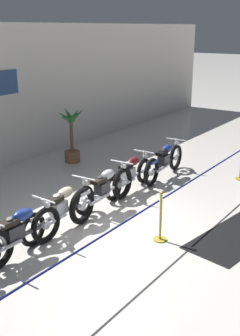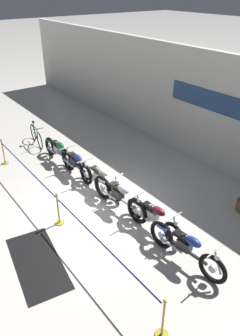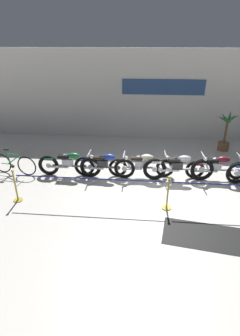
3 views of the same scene
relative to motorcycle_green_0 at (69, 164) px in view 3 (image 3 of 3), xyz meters
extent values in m
plane|color=silver|center=(3.29, -0.48, -0.47)|extent=(120.00, 120.00, 0.00)
cube|color=silver|center=(3.29, 4.64, 1.63)|extent=(28.00, 0.25, 4.20)
cube|color=navy|center=(3.45, 4.50, 2.04)|extent=(3.87, 0.04, 0.70)
torus|color=black|center=(0.77, 0.00, -0.09)|extent=(0.77, 0.13, 0.77)
torus|color=black|center=(-0.78, 0.01, -0.09)|extent=(0.77, 0.13, 0.77)
cylinder|color=silver|center=(0.77, 0.00, -0.09)|extent=(0.18, 0.08, 0.18)
cylinder|color=silver|center=(-0.78, 0.01, -0.09)|extent=(0.18, 0.08, 0.18)
cylinder|color=silver|center=(0.86, 0.00, 0.19)|extent=(0.30, 0.06, 0.59)
cube|color=silver|center=(-0.06, 0.00, 0.07)|extent=(0.36, 0.22, 0.26)
cylinder|color=silver|center=(-0.02, 0.00, 0.27)|extent=(0.18, 0.11, 0.24)
cylinder|color=silver|center=(-0.10, 0.00, 0.27)|extent=(0.18, 0.11, 0.24)
cylinder|color=silver|center=(-0.36, -0.14, -0.07)|extent=(0.70, 0.07, 0.07)
cube|color=#47474C|center=(-0.01, 0.00, -0.07)|extent=(1.24, 0.07, 0.06)
ellipsoid|color=#1E6B38|center=(0.17, 0.00, 0.33)|extent=(0.46, 0.22, 0.22)
cube|color=black|center=(-0.19, 0.00, 0.29)|extent=(0.40, 0.20, 0.09)
cube|color=#1E6B38|center=(-0.73, 0.01, 0.18)|extent=(0.32, 0.16, 0.08)
cylinder|color=silver|center=(0.75, 0.00, 0.46)|extent=(0.04, 0.62, 0.04)
sphere|color=silver|center=(0.83, 0.00, 0.32)|extent=(0.14, 0.14, 0.14)
torus|color=black|center=(1.99, 0.02, -0.10)|extent=(0.75, 0.13, 0.75)
torus|color=black|center=(0.53, 0.05, -0.10)|extent=(0.75, 0.13, 0.75)
cylinder|color=silver|center=(1.99, 0.02, -0.10)|extent=(0.18, 0.08, 0.18)
cylinder|color=silver|center=(0.53, 0.05, -0.10)|extent=(0.18, 0.08, 0.18)
cylinder|color=silver|center=(2.08, 0.02, 0.18)|extent=(0.30, 0.06, 0.59)
cube|color=#2D2D30|center=(1.21, 0.04, 0.06)|extent=(0.36, 0.23, 0.26)
cylinder|color=#2D2D30|center=(1.25, 0.03, 0.26)|extent=(0.18, 0.11, 0.24)
cylinder|color=#2D2D30|center=(1.17, 0.04, 0.26)|extent=(0.18, 0.11, 0.24)
cylinder|color=silver|center=(0.91, -0.10, -0.08)|extent=(0.70, 0.09, 0.07)
cube|color=#47474C|center=(1.26, 0.03, -0.08)|extent=(1.17, 0.09, 0.06)
ellipsoid|color=navy|center=(1.44, 0.03, 0.32)|extent=(0.46, 0.23, 0.22)
cube|color=black|center=(1.08, 0.04, 0.28)|extent=(0.40, 0.21, 0.09)
cube|color=navy|center=(0.58, 0.05, 0.17)|extent=(0.32, 0.17, 0.08)
cylinder|color=silver|center=(1.97, 0.02, 0.45)|extent=(0.05, 0.62, 0.04)
sphere|color=silver|center=(2.05, 0.02, 0.31)|extent=(0.14, 0.14, 0.14)
torus|color=black|center=(3.44, 0.25, -0.13)|extent=(0.69, 0.16, 0.68)
torus|color=black|center=(1.74, 0.13, -0.13)|extent=(0.69, 0.16, 0.68)
cylinder|color=silver|center=(3.44, 0.25, -0.13)|extent=(0.17, 0.09, 0.16)
cylinder|color=silver|center=(1.74, 0.13, -0.13)|extent=(0.17, 0.09, 0.16)
cylinder|color=silver|center=(3.53, 0.26, 0.15)|extent=(0.31, 0.08, 0.59)
cube|color=silver|center=(2.54, 0.19, 0.03)|extent=(0.37, 0.25, 0.26)
cylinder|color=silver|center=(2.58, 0.19, 0.23)|extent=(0.19, 0.12, 0.24)
cylinder|color=silver|center=(2.50, 0.18, 0.23)|extent=(0.19, 0.12, 0.24)
cylinder|color=silver|center=(2.25, 0.03, -0.11)|extent=(0.70, 0.12, 0.07)
cube|color=#47474C|center=(2.59, 0.19, -0.11)|extent=(1.36, 0.16, 0.06)
ellipsoid|color=beige|center=(2.77, 0.20, 0.29)|extent=(0.47, 0.25, 0.22)
cube|color=black|center=(2.41, 0.18, 0.25)|extent=(0.41, 0.23, 0.09)
cube|color=beige|center=(1.79, 0.13, 0.11)|extent=(0.33, 0.18, 0.08)
cylinder|color=silver|center=(3.42, 0.25, 0.42)|extent=(0.08, 0.62, 0.04)
sphere|color=silver|center=(3.50, 0.25, 0.28)|extent=(0.14, 0.14, 0.14)
torus|color=black|center=(4.70, 0.10, -0.07)|extent=(0.82, 0.19, 0.81)
torus|color=black|center=(3.05, 0.00, -0.07)|extent=(0.82, 0.19, 0.81)
cylinder|color=silver|center=(4.70, 0.10, -0.07)|extent=(0.19, 0.09, 0.19)
cylinder|color=silver|center=(3.05, 0.00, -0.07)|extent=(0.19, 0.09, 0.19)
cylinder|color=silver|center=(4.79, 0.11, 0.22)|extent=(0.31, 0.08, 0.59)
cube|color=#2D2D30|center=(3.83, 0.05, 0.09)|extent=(0.37, 0.24, 0.26)
cylinder|color=#2D2D30|center=(3.87, 0.05, 0.29)|extent=(0.19, 0.12, 0.24)
cylinder|color=#2D2D30|center=(3.78, 0.04, 0.29)|extent=(0.19, 0.12, 0.24)
cylinder|color=silver|center=(3.54, -0.11, -0.05)|extent=(0.70, 0.12, 0.07)
cube|color=#ADAFB5|center=(3.88, 0.05, -0.05)|extent=(1.32, 0.15, 0.06)
ellipsoid|color=#B7BABF|center=(4.06, 0.06, 0.35)|extent=(0.47, 0.25, 0.22)
cube|color=black|center=(3.70, 0.04, 0.31)|extent=(0.41, 0.23, 0.09)
cube|color=#B7BABF|center=(3.10, 0.00, 0.22)|extent=(0.33, 0.18, 0.08)
cylinder|color=silver|center=(4.68, 0.10, 0.48)|extent=(0.08, 0.62, 0.04)
sphere|color=silver|center=(4.76, 0.11, 0.34)|extent=(0.14, 0.14, 0.14)
torus|color=black|center=(5.97, 0.29, -0.13)|extent=(0.68, 0.15, 0.68)
torus|color=black|center=(4.48, 0.21, -0.13)|extent=(0.68, 0.15, 0.68)
cylinder|color=silver|center=(5.97, 0.29, -0.13)|extent=(0.16, 0.09, 0.16)
cylinder|color=silver|center=(4.48, 0.21, -0.13)|extent=(0.16, 0.09, 0.16)
cube|color=silver|center=(5.18, 0.25, 0.03)|extent=(0.37, 0.24, 0.26)
cylinder|color=silver|center=(5.22, 0.25, 0.23)|extent=(0.18, 0.12, 0.24)
cylinder|color=silver|center=(5.14, 0.25, 0.23)|extent=(0.18, 0.12, 0.24)
cylinder|color=silver|center=(4.89, 0.09, -0.11)|extent=(0.70, 0.10, 0.07)
cube|color=#ADAFB5|center=(5.23, 0.25, -0.11)|extent=(1.20, 0.12, 0.06)
ellipsoid|color=maroon|center=(5.41, 0.26, 0.29)|extent=(0.47, 0.24, 0.22)
cube|color=black|center=(5.05, 0.24, 0.25)|extent=(0.41, 0.22, 0.09)
cube|color=maroon|center=(4.53, 0.22, 0.11)|extent=(0.33, 0.18, 0.08)
cylinder|color=silver|center=(5.95, 0.29, 0.42)|extent=(0.07, 0.62, 0.04)
torus|color=black|center=(5.86, -0.02, -0.09)|extent=(0.78, 0.18, 0.77)
cylinder|color=silver|center=(5.86, -0.02, -0.09)|extent=(0.19, 0.10, 0.19)
cube|color=navy|center=(5.91, -0.02, 0.20)|extent=(0.33, 0.19, 0.08)
torus|color=black|center=(-1.56, -0.10, -0.10)|extent=(0.75, 0.15, 0.75)
torus|color=black|center=(-2.57, 0.04, -0.10)|extent=(0.75, 0.15, 0.75)
cylinder|color=#238442|center=(-2.02, -0.04, 0.12)|extent=(0.60, 0.13, 0.43)
cylinder|color=#238442|center=(-2.07, -0.03, 0.32)|extent=(0.55, 0.12, 0.04)
cylinder|color=#238442|center=(-2.26, 0.00, 0.20)|extent=(0.15, 0.06, 0.55)
cube|color=black|center=(-2.30, 0.01, 0.48)|extent=(0.19, 0.11, 0.05)
cylinder|color=#238442|center=(-2.37, 0.01, -0.10)|extent=(0.46, 0.09, 0.03)
cylinder|color=black|center=(-1.62, -0.09, 0.42)|extent=(0.10, 0.48, 0.03)
cylinder|color=black|center=(-2.14, -0.02, -0.18)|extent=(0.13, 0.07, 0.12)
cylinder|color=brown|center=(6.23, 3.14, -0.29)|extent=(0.48, 0.48, 0.36)
cylinder|color=brown|center=(6.23, 3.14, 0.38)|extent=(0.10, 0.10, 0.99)
cone|color=#286B2D|center=(6.44, 3.17, 1.00)|extent=(0.57, 0.24, 0.42)
cone|color=#286B2D|center=(6.36, 3.36, 1.02)|extent=(0.39, 0.61, 0.53)
cone|color=#286B2D|center=(6.12, 3.28, 0.98)|extent=(0.40, 0.45, 0.45)
cone|color=#286B2D|center=(6.02, 3.14, 0.96)|extent=(0.54, 0.18, 0.34)
cone|color=#286B2D|center=(6.11, 2.98, 1.01)|extent=(0.41, 0.49, 0.49)
cone|color=#286B2D|center=(6.31, 2.96, 1.04)|extent=(0.32, 0.52, 0.53)
cylinder|color=gold|center=(-1.19, -1.77, -0.46)|extent=(0.28, 0.28, 0.03)
cylinder|color=gold|center=(-1.19, -1.77, 0.03)|extent=(0.05, 0.05, 0.95)
sphere|color=gold|center=(-1.19, -1.77, 0.54)|extent=(0.08, 0.08, 0.08)
cylinder|color=navy|center=(1.10, -1.77, 0.41)|extent=(4.38, 0.04, 0.04)
cylinder|color=gold|center=(3.38, -1.77, -0.46)|extent=(0.28, 0.28, 0.03)
cylinder|color=gold|center=(3.38, -1.77, 0.03)|extent=(0.05, 0.05, 0.95)
sphere|color=gold|center=(3.38, -1.77, 0.54)|extent=(0.08, 0.08, 0.08)
cube|color=black|center=(4.45, -2.96, -0.47)|extent=(2.60, 1.45, 0.01)
camera|label=1|loc=(-3.23, -5.54, 3.59)|focal=45.00mm
camera|label=2|loc=(10.55, -4.88, 5.73)|focal=35.00mm
camera|label=3|loc=(2.60, -8.33, 3.98)|focal=28.00mm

